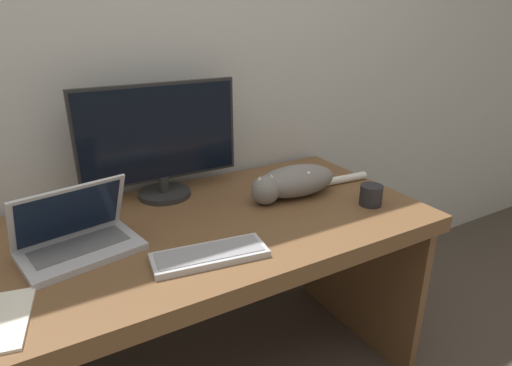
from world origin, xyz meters
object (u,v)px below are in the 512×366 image
at_px(laptop, 78,239).
at_px(external_keyboard, 210,255).
at_px(monitor, 160,141).
at_px(coffee_mug, 371,195).
at_px(cat, 293,181).

distance_m(laptop, external_keyboard, 0.39).
bearing_deg(external_keyboard, laptop, 152.53).
bearing_deg(monitor, coffee_mug, -36.14).
height_order(external_keyboard, cat, cat).
xyz_separation_m(monitor, laptop, (-0.35, -0.28, -0.18)).
bearing_deg(external_keyboard, cat, 36.79).
height_order(monitor, cat, monitor).
bearing_deg(cat, monitor, 153.98).
xyz_separation_m(cat, coffee_mug, (0.20, -0.21, -0.02)).
bearing_deg(laptop, external_keyboard, -46.78).
distance_m(monitor, coffee_mug, 0.80).
height_order(cat, coffee_mug, cat).
distance_m(cat, coffee_mug, 0.29).
distance_m(monitor, laptop, 0.48).
bearing_deg(external_keyboard, coffee_mug, 12.01).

